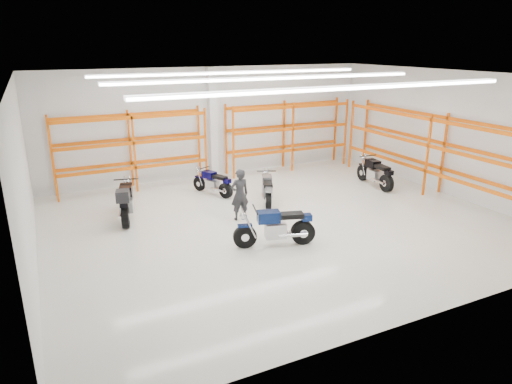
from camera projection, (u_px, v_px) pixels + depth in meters
name	position (u px, v px, depth m)	size (l,w,h in m)	color
ground	(280.00, 221.00, 14.47)	(14.00, 14.00, 0.00)	beige
room_shell	(281.00, 118.00, 13.48)	(14.02, 12.02, 4.51)	white
motorcycle_main	(278.00, 228.00, 12.59)	(2.26, 0.99, 1.14)	black
motorcycle_back_a	(126.00, 202.00, 14.38)	(1.02, 2.44, 1.27)	black
motorcycle_back_b	(214.00, 183.00, 16.89)	(0.98, 1.81, 0.95)	black
motorcycle_back_c	(267.00, 190.00, 16.05)	(1.02, 1.95, 1.01)	black
motorcycle_back_d	(376.00, 174.00, 17.84)	(0.76, 2.29, 1.12)	black
standing_man	(240.00, 195.00, 14.40)	(0.61, 0.40, 1.67)	black
structural_column	(213.00, 123.00, 18.76)	(0.32, 0.32, 4.50)	white
pallet_racking_back_left	(132.00, 143.00, 17.20)	(5.67, 0.87, 3.00)	orange
pallet_racking_back_right	(288.00, 129.00, 20.02)	(5.67, 0.87, 3.00)	orange
pallet_racking_side	(436.00, 146.00, 16.60)	(0.87, 9.07, 3.00)	orange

